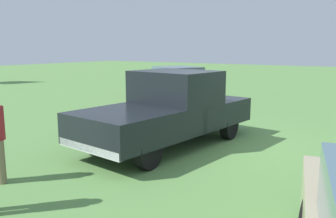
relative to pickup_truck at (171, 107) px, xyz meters
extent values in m
plane|color=#5B8C47|center=(-0.57, 0.93, -0.92)|extent=(80.00, 80.00, 0.00)
cylinder|color=black|center=(1.74, 0.58, -0.55)|extent=(0.75, 0.22, 0.75)
cylinder|color=black|center=(1.55, -0.98, -0.55)|extent=(0.75, 0.22, 0.75)
cylinder|color=black|center=(-1.30, 0.95, -0.55)|extent=(0.75, 0.22, 0.75)
cylinder|color=black|center=(-1.49, -0.61, -0.55)|extent=(0.75, 0.22, 0.75)
cube|color=black|center=(1.55, -0.19, -0.21)|extent=(2.12, 2.09, 0.64)
cube|color=black|center=(-0.16, 0.02, 0.17)|extent=(1.74, 2.05, 1.40)
cube|color=slate|center=(-0.16, 0.02, 0.61)|extent=(1.50, 1.87, 0.48)
cube|color=black|center=(-1.11, 0.13, -0.23)|extent=(2.50, 2.14, 0.60)
cube|color=silver|center=(2.44, -0.29, -0.47)|extent=(0.33, 1.80, 0.16)
cylinder|color=black|center=(-6.69, -5.77, -0.58)|extent=(0.68, 0.20, 0.68)
cylinder|color=black|center=(-8.12, -5.05, -0.58)|extent=(0.68, 0.20, 0.68)
cylinder|color=black|center=(-5.39, -3.18, -0.58)|extent=(0.68, 0.20, 0.68)
cylinder|color=black|center=(-6.81, -2.47, -0.58)|extent=(0.68, 0.20, 0.68)
cube|color=maroon|center=(-6.75, -4.12, -0.38)|extent=(3.63, 4.75, 0.68)
cube|color=slate|center=(-6.65, -3.92, 0.26)|extent=(2.33, 2.46, 0.60)
cylinder|color=#7A6B51|center=(3.74, -1.11, -0.53)|extent=(0.14, 0.14, 0.77)
camera|label=1|loc=(7.09, 4.54, 1.43)|focal=38.02mm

